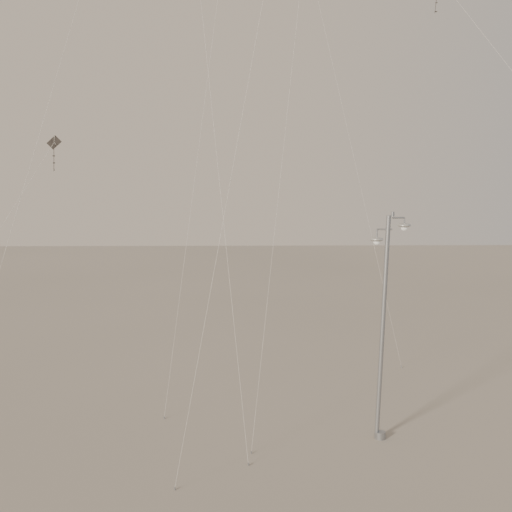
{
  "coord_description": "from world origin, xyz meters",
  "views": [
    {
      "loc": [
        -3.03,
        -21.58,
        10.9
      ],
      "look_at": [
        -2.47,
        5.0,
        7.65
      ],
      "focal_mm": 50.0,
      "sensor_mm": 36.0,
      "label": 1
    }
  ],
  "objects": [
    {
      "name": "ground",
      "position": [
        0.0,
        0.0,
        0.0
      ],
      "size": [
        160.0,
        160.0,
        0.0
      ],
      "primitive_type": "plane",
      "color": "gray",
      "rests_on": "ground"
    },
    {
      "name": "street_lamp",
      "position": [
        2.67,
        6.19,
        4.93
      ],
      "size": [
        1.61,
        0.58,
        9.25
      ],
      "color": "#92959A",
      "rests_on": "ground"
    },
    {
      "name": "kite_1",
      "position": [
        -4.69,
        12.28,
        16.91
      ],
      "size": [
        2.68,
        11.75,
        22.69
      ],
      "rotation": [
        0.0,
        0.0,
        -0.9
      ],
      "color": "#2F2B27",
      "rests_on": "ground"
    },
    {
      "name": "kite_3",
      "position": [
        -2.8,
        3.18,
        13.6
      ],
      "size": [
        3.7,
        2.31,
        18.93
      ],
      "rotation": [
        0.0,
        0.0,
        -0.43
      ],
      "color": "maroon",
      "rests_on": "ground"
    },
    {
      "name": "kite_6",
      "position": [
        -12.18,
        6.38,
        8.93
      ],
      "size": [
        6.0,
        8.13,
        12.3
      ],
      "rotation": [
        0.0,
        0.0,
        0.48
      ],
      "color": "#2F2B27",
      "rests_on": "ground"
    }
  ]
}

